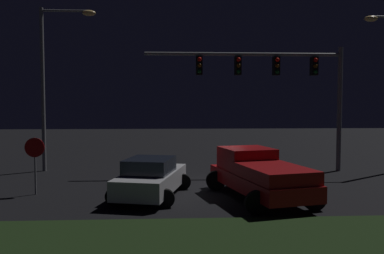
# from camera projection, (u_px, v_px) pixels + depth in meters

# --- Properties ---
(ground_plane) EXTENTS (80.00, 80.00, 0.00)m
(ground_plane) POSITION_uv_depth(u_px,v_px,m) (213.00, 185.00, 17.64)
(ground_plane) COLOR black
(grass_median) EXTENTS (20.60, 4.77, 0.10)m
(grass_median) POSITION_uv_depth(u_px,v_px,m) (248.00, 247.00, 9.77)
(grass_median) COLOR black
(grass_median) RESTS_ON ground_plane
(pickup_truck) EXTENTS (3.71, 5.72, 1.80)m
(pickup_truck) POSITION_uv_depth(u_px,v_px,m) (258.00, 172.00, 15.01)
(pickup_truck) COLOR maroon
(pickup_truck) RESTS_ON ground_plane
(car_sedan) EXTENTS (3.12, 4.70, 1.51)m
(car_sedan) POSITION_uv_depth(u_px,v_px,m) (151.00, 178.00, 15.25)
(car_sedan) COLOR #B7B7BC
(car_sedan) RESTS_ON ground_plane
(traffic_signal_gantry) EXTENTS (10.32, 0.56, 6.50)m
(traffic_signal_gantry) POSITION_uv_depth(u_px,v_px,m) (277.00, 75.00, 20.81)
(traffic_signal_gantry) COLOR slate
(traffic_signal_gantry) RESTS_ON ground_plane
(street_lamp_left) EXTENTS (2.90, 0.44, 8.52)m
(street_lamp_left) POSITION_uv_depth(u_px,v_px,m) (54.00, 69.00, 20.98)
(street_lamp_left) COLOR slate
(street_lamp_left) RESTS_ON ground_plane
(stop_sign) EXTENTS (0.76, 0.08, 2.23)m
(stop_sign) POSITION_uv_depth(u_px,v_px,m) (35.00, 155.00, 15.60)
(stop_sign) COLOR slate
(stop_sign) RESTS_ON ground_plane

